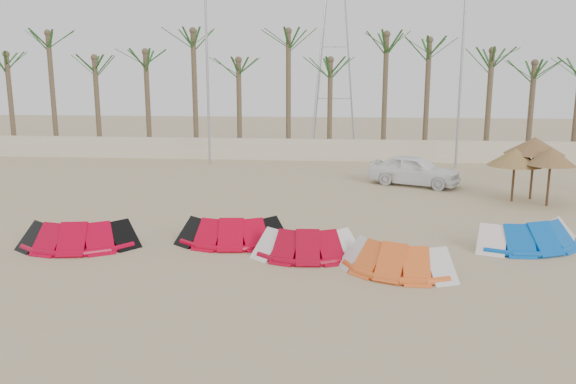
# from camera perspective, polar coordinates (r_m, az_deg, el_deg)

# --- Properties ---
(ground) EXTENTS (120.00, 120.00, 0.00)m
(ground) POSITION_cam_1_polar(r_m,az_deg,el_deg) (12.90, -2.73, -11.05)
(ground) COLOR tan
(ground) RESTS_ON ground
(boundary_wall) EXTENTS (60.00, 0.30, 1.30)m
(boundary_wall) POSITION_cam_1_polar(r_m,az_deg,el_deg) (34.09, 2.71, 4.30)
(boundary_wall) COLOR beige
(boundary_wall) RESTS_ON ground
(palm_line) EXTENTS (52.00, 4.00, 7.70)m
(palm_line) POSITION_cam_1_polar(r_m,az_deg,el_deg) (35.32, 4.05, 13.96)
(palm_line) COLOR brown
(palm_line) RESTS_ON ground
(lamp_b) EXTENTS (1.25, 0.14, 11.00)m
(lamp_b) POSITION_cam_1_polar(r_m,az_deg,el_deg) (32.71, -8.16, 12.88)
(lamp_b) COLOR #A5A8AD
(lamp_b) RESTS_ON ground
(lamp_c) EXTENTS (1.25, 0.14, 11.00)m
(lamp_c) POSITION_cam_1_polar(r_m,az_deg,el_deg) (32.39, 17.30, 12.50)
(lamp_c) COLOR #A5A8AD
(lamp_c) RESTS_ON ground
(pylon) EXTENTS (3.00, 3.00, 14.00)m
(pylon) POSITION_cam_1_polar(r_m,az_deg,el_deg) (40.09, 4.60, 4.43)
(pylon) COLOR #A5A8AD
(pylon) RESTS_ON ground
(kite_red_left) EXTENTS (3.57, 2.02, 0.90)m
(kite_red_left) POSITION_cam_1_polar(r_m,az_deg,el_deg) (17.89, -20.15, -3.85)
(kite_red_left) COLOR #AC001E
(kite_red_left) RESTS_ON ground
(kite_red_mid) EXTENTS (3.41, 1.81, 0.90)m
(kite_red_mid) POSITION_cam_1_polar(r_m,az_deg,el_deg) (17.30, -5.46, -3.69)
(kite_red_mid) COLOR #B8001B
(kite_red_mid) RESTS_ON ground
(kite_red_right) EXTENTS (3.07, 1.69, 0.90)m
(kite_red_right) POSITION_cam_1_polar(r_m,az_deg,el_deg) (15.95, 2.08, -4.98)
(kite_red_right) COLOR #A0021B
(kite_red_right) RESTS_ON ground
(kite_orange) EXTENTS (3.37, 2.39, 0.90)m
(kite_orange) POSITION_cam_1_polar(r_m,az_deg,el_deg) (14.97, 10.78, -6.30)
(kite_orange) COLOR orange
(kite_orange) RESTS_ON ground
(kite_blue) EXTENTS (3.86, 2.65, 0.90)m
(kite_blue) POSITION_cam_1_polar(r_m,az_deg,el_deg) (18.31, 23.18, -3.73)
(kite_blue) COLOR #0552B6
(kite_blue) RESTS_ON ground
(parasol_left) EXTENTS (2.18, 2.18, 2.17)m
(parasol_left) POSITION_cam_1_polar(r_m,az_deg,el_deg) (24.34, 22.07, 3.30)
(parasol_left) COLOR #4C331E
(parasol_left) RESTS_ON ground
(parasol_mid) EXTENTS (1.87, 1.87, 2.32)m
(parasol_mid) POSITION_cam_1_polar(r_m,az_deg,el_deg) (23.99, 25.16, 3.29)
(parasol_mid) COLOR #4C331E
(parasol_mid) RESTS_ON ground
(parasol_right) EXTENTS (2.37, 2.37, 2.58)m
(parasol_right) POSITION_cam_1_polar(r_m,az_deg,el_deg) (25.02, 23.76, 4.33)
(parasol_right) COLOR #4C331E
(parasol_right) RESTS_ON ground
(car) EXTENTS (4.51, 3.29, 1.43)m
(car) POSITION_cam_1_polar(r_m,az_deg,el_deg) (26.80, 12.72, 2.18)
(car) COLOR white
(car) RESTS_ON ground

